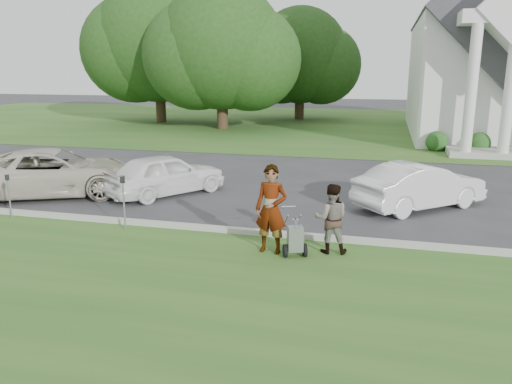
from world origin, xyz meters
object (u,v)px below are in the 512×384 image
at_px(tree_left, 221,52).
at_px(striping_cart, 295,239).
at_px(person_right, 331,219).
at_px(person_left, 271,210).
at_px(car_b, 166,174).
at_px(car_d, 420,186).
at_px(tree_back, 300,60).
at_px(tree_far, 158,46).
at_px(car_a, 54,173).
at_px(parking_meter_near, 123,196).
at_px(parking_meter_far, 9,191).
at_px(church, 495,37).

relative_size(tree_left, striping_cart, 9.73).
bearing_deg(tree_left, person_right, -66.02).
distance_m(person_left, car_b, 6.31).
bearing_deg(car_d, tree_back, -24.36).
bearing_deg(car_b, tree_back, -55.60).
relative_size(tree_far, car_a, 2.13).
distance_m(person_left, person_right, 1.36).
bearing_deg(car_b, parking_meter_near, 132.76).
relative_size(tree_left, car_a, 1.95).
height_order(tree_far, person_left, tree_far).
relative_size(tree_far, car_d, 2.82).
xyz_separation_m(tree_far, car_d, (18.03, -20.77, -5.01)).
bearing_deg(parking_meter_far, tree_left, 92.59).
relative_size(striping_cart, parking_meter_far, 0.86).
bearing_deg(car_d, church, -56.43).
relative_size(striping_cart, parking_meter_near, 0.75).
relative_size(car_a, car_b, 1.35).
relative_size(parking_meter_far, car_a, 0.23).
bearing_deg(striping_cart, tree_left, 90.97).
xyz_separation_m(church, tree_back, (-13.01, 6.87, -1.21)).
height_order(person_right, parking_meter_far, person_right).
bearing_deg(church, person_right, -107.04).
bearing_deg(parking_meter_far, car_a, 100.18).
distance_m(car_b, car_d, 8.01).
bearing_deg(parking_meter_far, person_left, -5.77).
bearing_deg(tree_left, tree_far, 153.44).
height_order(tree_back, striping_cart, tree_back).
bearing_deg(car_a, person_left, -138.04).
xyz_separation_m(tree_far, tree_back, (10.00, 5.00, -0.97)).
bearing_deg(person_right, car_d, -123.77).
bearing_deg(car_d, tree_left, -7.57).
relative_size(person_right, car_a, 0.29).
bearing_deg(car_a, church, -64.39).
bearing_deg(church, striping_cart, -108.31).
bearing_deg(striping_cart, parking_meter_far, 152.67).
bearing_deg(tree_left, car_a, -88.46).
height_order(church, parking_meter_near, church).
distance_m(striping_cart, parking_meter_far, 8.22).
distance_m(tree_back, car_a, 27.63).
distance_m(tree_far, car_a, 23.59).
height_order(parking_meter_near, car_b, parking_meter_near).
distance_m(person_right, car_b, 7.10).
bearing_deg(person_right, tree_left, -73.74).
bearing_deg(car_b, car_d, -142.91).
relative_size(person_left, parking_meter_near, 1.38).
height_order(tree_left, car_d, tree_left).
bearing_deg(church, car_a, -129.17).
xyz_separation_m(parking_meter_near, car_b, (-0.55, 3.74, -0.23)).
bearing_deg(striping_cart, car_a, 136.76).
distance_m(church, car_a, 26.63).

